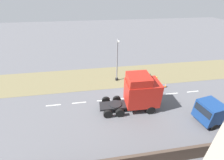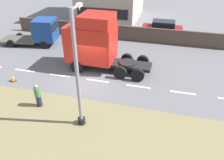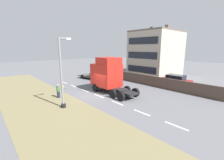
% 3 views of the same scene
% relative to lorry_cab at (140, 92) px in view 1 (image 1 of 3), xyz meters
% --- Properties ---
extents(ground_plane, '(120.00, 120.00, 0.00)m').
position_rel_lorry_cab_xyz_m(ground_plane, '(-2.04, -0.13, -2.29)').
color(ground_plane, slate).
rests_on(ground_plane, ground).
extents(grass_verge, '(7.00, 44.00, 0.01)m').
position_rel_lorry_cab_xyz_m(grass_verge, '(-8.04, -0.13, -2.28)').
color(grass_verge, olive).
rests_on(grass_verge, ground).
extents(lane_markings, '(0.16, 21.00, 0.00)m').
position_rel_lorry_cab_xyz_m(lane_markings, '(-2.04, -0.83, -2.29)').
color(lane_markings, white).
rests_on(lane_markings, ground).
extents(boundary_wall, '(0.25, 24.00, 1.58)m').
position_rel_lorry_cab_xyz_m(boundary_wall, '(6.96, -0.13, -1.50)').
color(boundary_wall, '#4C3D33').
rests_on(boundary_wall, ground).
extents(lorry_cab, '(2.86, 6.98, 4.70)m').
position_rel_lorry_cab_xyz_m(lorry_cab, '(0.00, 0.00, 0.00)').
color(lorry_cab, black).
rests_on(lorry_cab, ground).
extents(flatbed_truck, '(3.14, 6.12, 2.71)m').
position_rel_lorry_cab_xyz_m(flatbed_truck, '(3.43, 6.92, -0.86)').
color(flatbed_truck, navy).
rests_on(flatbed_truck, ground).
extents(lamp_post, '(1.34, 0.44, 6.65)m').
position_rel_lorry_cab_xyz_m(lamp_post, '(-6.76, -1.42, 0.66)').
color(lamp_post, black).
rests_on(lamp_post, ground).
extents(pedestrian, '(0.39, 0.39, 1.62)m').
position_rel_lorry_cab_xyz_m(pedestrian, '(-5.96, 1.82, -1.50)').
color(pedestrian, '#1E233D').
rests_on(pedestrian, ground).
extents(traffic_cone_lead, '(0.36, 0.36, 0.58)m').
position_rel_lorry_cab_xyz_m(traffic_cone_lead, '(-3.75, 5.43, -2.01)').
color(traffic_cone_lead, black).
rests_on(traffic_cone_lead, ground).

